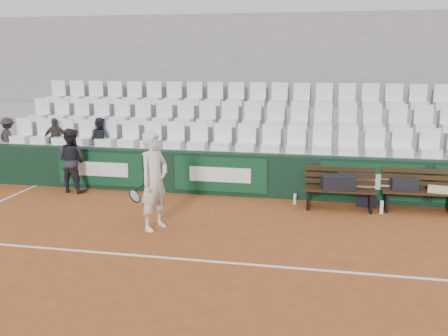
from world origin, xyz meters
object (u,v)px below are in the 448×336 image
at_px(sports_bag_ground, 367,200).
at_px(ball_kid, 71,160).
at_px(tennis_player, 154,181).
at_px(bench_left, 339,199).
at_px(sports_bag_right, 404,184).
at_px(spectator_b, 55,122).
at_px(water_bottle_near, 295,199).
at_px(sports_bag_left, 338,182).
at_px(water_bottle_far, 382,207).
at_px(spectator_c, 99,122).
at_px(spectator_a, 7,121).
at_px(bench_right, 418,201).

xyz_separation_m(sports_bag_ground, ball_kid, (-6.91, -0.13, 0.64)).
bearing_deg(tennis_player, bench_left, 29.63).
relative_size(sports_bag_right, spectator_b, 0.48).
height_order(water_bottle_near, ball_kid, ball_kid).
xyz_separation_m(sports_bag_left, water_bottle_near, (-0.91, 0.23, -0.48)).
bearing_deg(sports_bag_left, water_bottle_far, -7.33).
bearing_deg(sports_bag_left, spectator_c, 168.31).
xyz_separation_m(spectator_a, spectator_c, (2.62, 0.00, 0.03)).
height_order(sports_bag_ground, ball_kid, ball_kid).
distance_m(bench_right, tennis_player, 5.55).
height_order(spectator_a, spectator_c, spectator_c).
relative_size(bench_left, sports_bag_right, 2.82).
height_order(sports_bag_left, spectator_c, spectator_c).
relative_size(sports_bag_left, water_bottle_near, 2.96).
height_order(sports_bag_right, water_bottle_far, sports_bag_right).
bearing_deg(ball_kid, bench_left, -174.38).
bearing_deg(sports_bag_ground, water_bottle_far, -62.46).
bearing_deg(sports_bag_left, sports_bag_right, 8.92).
height_order(sports_bag_ground, water_bottle_far, water_bottle_far).
relative_size(bench_right, tennis_player, 0.80).
distance_m(bench_right, sports_bag_right, 0.46).
relative_size(water_bottle_near, spectator_a, 0.22).
height_order(sports_bag_left, water_bottle_near, sports_bag_left).
xyz_separation_m(sports_bag_right, tennis_player, (-4.79, -2.14, 0.36)).
xyz_separation_m(bench_left, sports_bag_ground, (0.60, 0.35, -0.09)).
height_order(sports_bag_left, water_bottle_far, sports_bag_left).
xyz_separation_m(sports_bag_left, spectator_c, (-5.96, 1.23, 0.98)).
relative_size(spectator_b, spectator_c, 0.96).
bearing_deg(bench_right, spectator_a, 174.23).
distance_m(spectator_a, spectator_c, 2.62).
distance_m(bench_left, ball_kid, 6.33).
bearing_deg(water_bottle_near, sports_bag_left, -14.31).
bearing_deg(water_bottle_far, spectator_b, 170.55).
xyz_separation_m(bench_left, bench_right, (1.63, 0.16, 0.00)).
distance_m(sports_bag_right, ball_kid, 7.64).
relative_size(water_bottle_near, spectator_b, 0.21).
relative_size(bench_left, spectator_b, 1.35).
bearing_deg(sports_bag_left, bench_left, 47.79).
height_order(sports_bag_ground, spectator_c, spectator_c).
relative_size(water_bottle_near, tennis_player, 0.13).
height_order(bench_right, spectator_c, spectator_c).
bearing_deg(bench_right, tennis_player, -157.33).
relative_size(bench_left, water_bottle_near, 6.34).
bearing_deg(tennis_player, sports_bag_left, 29.39).
height_order(bench_left, water_bottle_far, bench_left).
distance_m(water_bottle_near, ball_kid, 5.40).
height_order(bench_left, ball_kid, ball_kid).
height_order(water_bottle_far, ball_kid, ball_kid).
xyz_separation_m(sports_bag_right, spectator_c, (-7.33, 1.02, 1.00)).
bearing_deg(ball_kid, sports_bag_right, -172.71).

